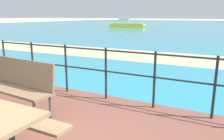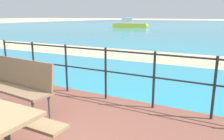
{
  "view_description": "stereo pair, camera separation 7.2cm",
  "coord_description": "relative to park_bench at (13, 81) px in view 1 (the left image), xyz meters",
  "views": [
    {
      "loc": [
        2.1,
        -1.36,
        1.69
      ],
      "look_at": [
        -0.03,
        2.73,
        0.58
      ],
      "focal_mm": 36.43,
      "sensor_mm": 36.0,
      "label": 1
    },
    {
      "loc": [
        2.16,
        -1.33,
        1.69
      ],
      "look_at": [
        -0.03,
        2.73,
        0.58
      ],
      "focal_mm": 36.43,
      "sensor_mm": 36.0,
      "label": 2
    }
  ],
  "objects": [
    {
      "name": "sea_water",
      "position": [
        1.05,
        38.88,
        -0.62
      ],
      "size": [
        90.0,
        90.0,
        0.01
      ],
      "primitive_type": "cube",
      "color": "teal",
      "rests_on": "ground"
    },
    {
      "name": "beach_strip",
      "position": [
        1.05,
        6.71,
        -0.62
      ],
      "size": [
        54.04,
        3.7,
        0.01
      ],
      "primitive_type": "cube",
      "rotation": [
        0.0,
        0.0,
        0.02
      ],
      "color": "tan",
      "rests_on": "ground"
    },
    {
      "name": "park_bench",
      "position": [
        0.0,
        0.0,
        0.0
      ],
      "size": [
        1.75,
        0.55,
        0.93
      ],
      "rotation": [
        0.0,
        0.0,
        -0.08
      ],
      "color": "#7A6047",
      "rests_on": "patio_paving"
    },
    {
      "name": "railing_fence",
      "position": [
        1.05,
        1.31,
        0.07
      ],
      "size": [
        5.94,
        0.04,
        1.03
      ],
      "color": "#1E2328",
      "rests_on": "patio_paving"
    },
    {
      "name": "boat_mid",
      "position": [
        -10.22,
        27.79,
        -0.15
      ],
      "size": [
        5.15,
        2.77,
        1.4
      ],
      "rotation": [
        0.0,
        0.0,
        0.39
      ],
      "color": "yellow",
      "rests_on": "sea_water"
    }
  ]
}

